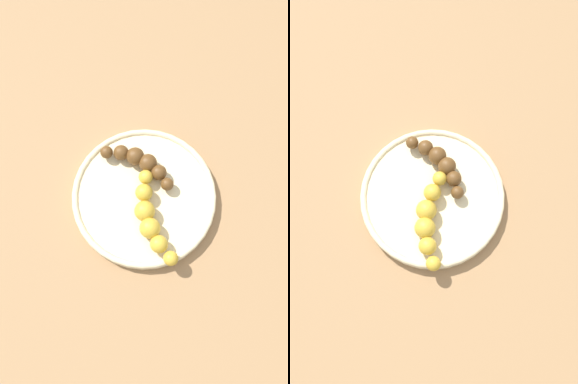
# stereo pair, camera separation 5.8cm
# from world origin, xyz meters

# --- Properties ---
(ground_plane) EXTENTS (2.40, 2.40, 0.00)m
(ground_plane) POSITION_xyz_m (0.00, 0.00, 0.00)
(ground_plane) COLOR #936D47
(fruit_bowl) EXTENTS (0.23, 0.23, 0.02)m
(fruit_bowl) POSITION_xyz_m (0.00, 0.00, 0.01)
(fruit_bowl) COLOR beige
(fruit_bowl) RESTS_ON ground_plane
(banana_spotted) EXTENTS (0.15, 0.05, 0.03)m
(banana_spotted) POSITION_xyz_m (0.04, -0.01, 0.04)
(banana_spotted) COLOR gold
(banana_spotted) RESTS_ON fruit_bowl
(banana_overripe) EXTENTS (0.11, 0.09, 0.03)m
(banana_overripe) POSITION_xyz_m (-0.05, 0.01, 0.03)
(banana_overripe) COLOR #593819
(banana_overripe) RESTS_ON fruit_bowl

